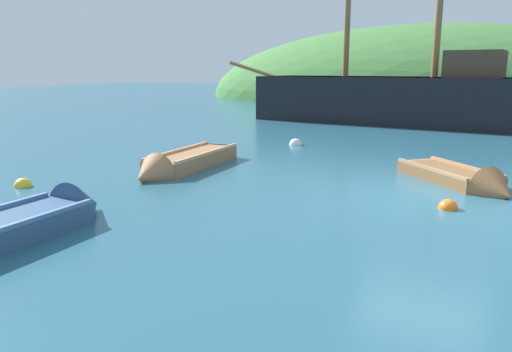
# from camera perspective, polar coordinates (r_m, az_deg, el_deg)

# --- Properties ---
(ground_plane) EXTENTS (120.00, 120.00, 0.00)m
(ground_plane) POSITION_cam_1_polar(r_m,az_deg,el_deg) (10.17, 19.35, -2.60)
(ground_plane) COLOR #285B70
(shore_hill) EXTENTS (37.84, 22.32, 11.94)m
(shore_hill) POSITION_cam_1_polar(r_m,az_deg,el_deg) (43.22, 18.73, 8.41)
(shore_hill) COLOR #477F3D
(shore_hill) RESTS_ON ground
(sailing_ship) EXTENTS (15.21, 4.20, 11.12)m
(sailing_ship) POSITION_cam_1_polar(r_m,az_deg,el_deg) (23.74, 15.58, 7.90)
(sailing_ship) COLOR black
(sailing_ship) RESTS_ON ground
(rowboat_far) EXTENTS (1.22, 3.97, 0.95)m
(rowboat_far) POSITION_cam_1_polar(r_m,az_deg,el_deg) (12.53, -8.66, 1.26)
(rowboat_far) COLOR #9E7047
(rowboat_far) RESTS_ON ground
(rowboat_center) EXTENTS (1.15, 3.16, 1.02)m
(rowboat_center) POSITION_cam_1_polar(r_m,az_deg,el_deg) (8.53, -24.32, -5.04)
(rowboat_center) COLOR #335175
(rowboat_center) RESTS_ON ground
(rowboat_outer_left) EXTENTS (2.91, 2.90, 0.98)m
(rowboat_outer_left) POSITION_cam_1_polar(r_m,az_deg,el_deg) (11.65, 22.91, -0.65)
(rowboat_outer_left) COLOR brown
(rowboat_outer_left) RESTS_ON ground
(buoy_white) EXTENTS (0.43, 0.43, 0.43)m
(buoy_white) POSITION_cam_1_polar(r_m,az_deg,el_deg) (16.52, 4.59, 3.62)
(buoy_white) COLOR white
(buoy_white) RESTS_ON ground
(buoy_orange) EXTENTS (0.35, 0.35, 0.35)m
(buoy_orange) POSITION_cam_1_polar(r_m,az_deg,el_deg) (9.65, 21.33, -3.55)
(buoy_orange) COLOR orange
(buoy_orange) RESTS_ON ground
(buoy_yellow) EXTENTS (0.38, 0.38, 0.38)m
(buoy_yellow) POSITION_cam_1_polar(r_m,az_deg,el_deg) (11.78, -25.35, -1.12)
(buoy_yellow) COLOR yellow
(buoy_yellow) RESTS_ON ground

